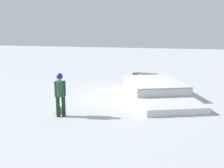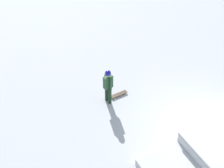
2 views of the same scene
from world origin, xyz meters
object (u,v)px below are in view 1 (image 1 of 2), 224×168
Objects in this scene: skater at (60,91)px; skateboard at (59,110)px; park_bench at (145,75)px; skate_ramp at (157,90)px.

skateboard is at bearing -0.78° from skater.
skater is 8.20m from park_bench.
skate_ramp reaches higher than park_bench.
skate_ramp is at bearing 14.12° from park_bench.
skateboard is at bearing -67.88° from skate_ramp.
skater is at bearing -61.26° from skate_ramp.
skate_ramp is at bearing -71.17° from skateboard.
skater is 2.12× the size of skateboard.
skateboard is 0.49× the size of park_bench.
park_bench is at bearing -44.21° from skateboard.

